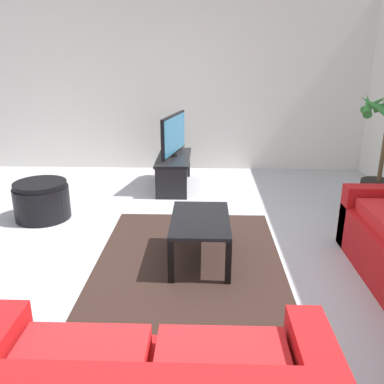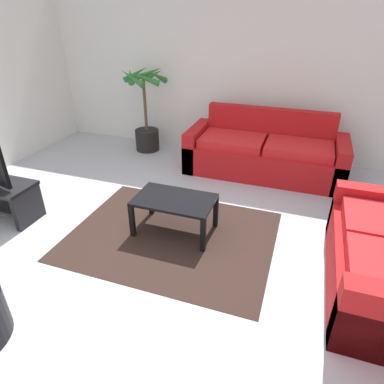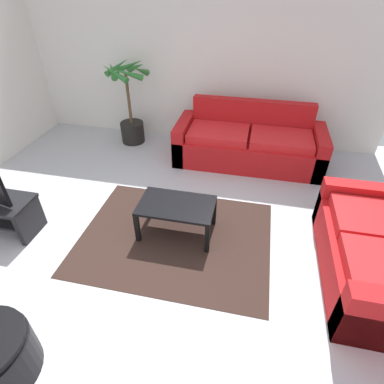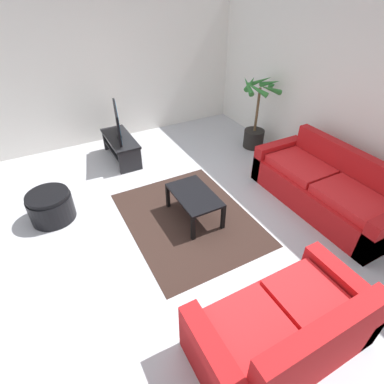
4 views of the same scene
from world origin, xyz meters
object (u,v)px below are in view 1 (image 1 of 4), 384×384
(tv_stand, at_px, (174,167))
(tv, at_px, (174,135))
(ottoman, at_px, (42,200))
(potted_palm, at_px, (381,164))
(coffee_table, at_px, (200,224))

(tv_stand, bearing_deg, tv, 76.95)
(ottoman, bearing_deg, potted_palm, 95.91)
(tv_stand, relative_size, potted_palm, 0.78)
(tv, relative_size, ottoman, 1.52)
(tv_stand, xyz_separation_m, ottoman, (1.21, -1.44, -0.08))
(coffee_table, bearing_deg, ottoman, -117.60)
(tv, bearing_deg, tv_stand, -103.05)
(coffee_table, height_order, potted_palm, potted_palm)
(tv_stand, height_order, ottoman, tv_stand)
(ottoman, bearing_deg, tv_stand, 130.13)
(tv, height_order, coffee_table, tv)
(tv_stand, height_order, coffee_table, tv_stand)
(potted_palm, bearing_deg, coffee_table, -57.30)
(ottoman, bearing_deg, coffee_table, 62.40)
(coffee_table, xyz_separation_m, ottoman, (-0.96, -1.84, -0.14))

